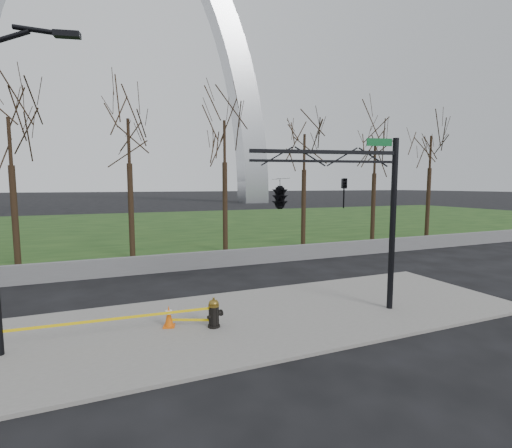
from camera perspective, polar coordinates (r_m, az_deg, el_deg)
name	(u,v)px	position (r m, az deg, el deg)	size (l,w,h in m)	color
ground	(268,318)	(12.71, 1.91, -14.32)	(500.00, 500.00, 0.00)	black
sidewalk	(268,316)	(12.69, 1.91, -14.11)	(18.00, 6.00, 0.10)	slate
grass_strip	(153,226)	(41.36, -15.63, -0.27)	(120.00, 40.00, 0.06)	#173613
guardrail	(206,260)	(19.87, -7.76, -5.54)	(60.00, 0.30, 0.90)	#59595B
gateway_arch	(122,52)	(90.44, -20.12, 23.78)	(66.00, 6.00, 65.00)	#AFB2B7
tree_row	(180,180)	(23.26, -11.69, 6.66)	(44.98, 4.00, 9.44)	black
fire_hydrant	(214,313)	(11.61, -6.51, -13.60)	(0.58, 0.39, 0.92)	black
traffic_cone	(169,316)	(11.88, -13.36, -13.74)	(0.42, 0.42, 0.67)	#DA580B
traffic_signal_mast	(303,194)	(12.16, 7.24, 4.70)	(4.98, 2.54, 6.00)	black
caution_tape	(132,319)	(11.37, -18.68, -13.77)	(5.57, 0.55, 0.47)	yellow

